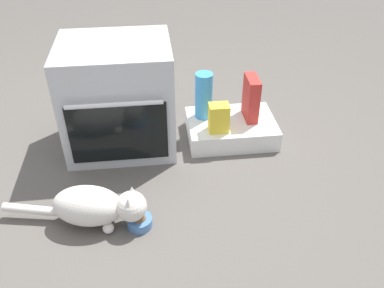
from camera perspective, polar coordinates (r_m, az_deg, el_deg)
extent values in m
plane|color=#56514C|center=(2.29, -9.30, -6.40)|extent=(8.00, 8.00, 0.00)
cube|color=#B7BABF|center=(2.47, -10.31, 6.56)|extent=(0.64, 0.53, 0.66)
cube|color=black|center=(2.29, -10.28, 1.45)|extent=(0.54, 0.01, 0.36)
cylinder|color=silver|center=(2.16, -10.87, 5.43)|extent=(0.51, 0.02, 0.02)
cube|color=white|center=(2.63, 5.49, 2.18)|extent=(0.55, 0.40, 0.13)
cylinder|color=#4C7AB7|center=(2.07, -7.36, -10.81)|extent=(0.13, 0.13, 0.05)
sphere|color=brown|center=(2.06, -7.40, -10.48)|extent=(0.07, 0.07, 0.07)
ellipsoid|color=silver|center=(2.07, -14.41, -8.40)|extent=(0.38, 0.27, 0.20)
sphere|color=silver|center=(2.00, -8.52, -8.65)|extent=(0.15, 0.15, 0.15)
cone|color=silver|center=(1.99, -8.41, -6.65)|extent=(0.05, 0.05, 0.07)
cone|color=silver|center=(1.93, -8.92, -8.31)|extent=(0.05, 0.05, 0.07)
cylinder|color=silver|center=(2.21, -21.53, -8.57)|extent=(0.30, 0.10, 0.06)
sphere|color=silver|center=(2.14, -10.92, -9.32)|extent=(0.06, 0.06, 0.06)
sphere|color=silver|center=(2.06, -11.67, -11.49)|extent=(0.06, 0.06, 0.06)
cube|color=yellow|center=(2.45, 3.78, 3.67)|extent=(0.12, 0.09, 0.18)
cylinder|color=#388CD1|center=(2.55, 1.66, 6.82)|extent=(0.11, 0.11, 0.30)
cube|color=#B72D28|center=(2.57, 8.30, 6.39)|extent=(0.07, 0.18, 0.28)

